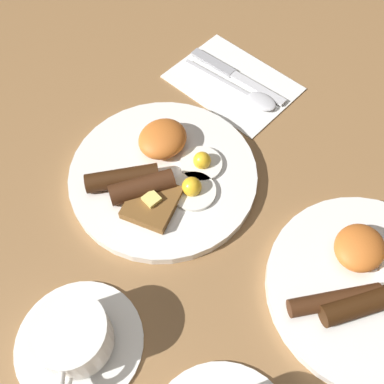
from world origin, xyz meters
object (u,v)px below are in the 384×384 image
Objects in this scene: breakfast_plate_near at (162,173)px; teacup_near at (74,338)px; breakfast_plate_far at (368,285)px; spoon at (252,96)px; knife at (232,73)px.

breakfast_plate_near is 0.25m from teacup_near.
breakfast_plate_far is 0.34m from spoon.
knife is 0.06m from spoon.
breakfast_plate_near is 0.31m from breakfast_plate_far.
breakfast_plate_far is 1.36× the size of knife.
breakfast_plate_near reaches higher than knife.
breakfast_plate_near is 0.24m from knife.
knife is (-0.47, -0.12, -0.02)m from teacup_near.
teacup_near is (0.27, -0.23, 0.02)m from breakfast_plate_far.
spoon reaches higher than knife.
teacup_near is at bearing -40.97° from breakfast_plate_far.
breakfast_plate_near is at bearing -84.55° from breakfast_plate_far.
breakfast_plate_near is 1.43× the size of knife.
breakfast_plate_near is at bearing -78.03° from knife.
teacup_near is 0.80× the size of knife.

